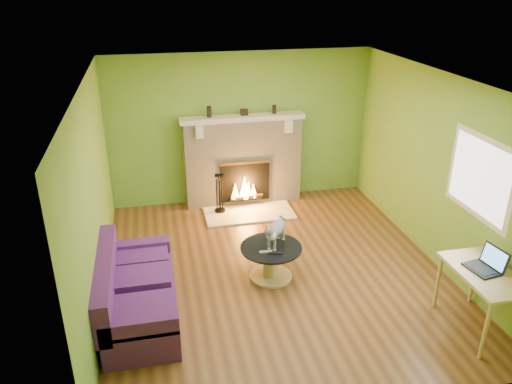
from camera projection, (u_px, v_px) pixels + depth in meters
floor at (275, 270)px, 6.87m from camera, size 5.00×5.00×0.00m
ceiling at (279, 81)px, 5.82m from camera, size 5.00×5.00×0.00m
wall_back at (240, 128)px, 8.58m from camera, size 5.00×0.00×5.00m
wall_front at (353, 298)px, 4.11m from camera, size 5.00×0.00×5.00m
wall_left at (93, 199)px, 5.91m from camera, size 0.00×5.00×5.00m
wall_right at (437, 170)px, 6.79m from camera, size 0.00×5.00×5.00m
window_frame at (480, 177)px, 5.88m from camera, size 0.00×1.20×1.20m
window_pane at (479, 177)px, 5.88m from camera, size 0.00×1.06×1.06m
fireplace at (243, 161)px, 8.63m from camera, size 2.10×0.46×1.58m
hearth at (249, 213)px, 8.48m from camera, size 1.50×0.75×0.03m
mantel at (243, 118)px, 8.30m from camera, size 2.10×0.28×0.08m
sofa at (135, 293)px, 5.85m from camera, size 0.85×1.79×0.80m
coffee_table at (271, 260)px, 6.62m from camera, size 0.82×0.82×0.46m
desk at (484, 279)px, 5.50m from camera, size 0.59×1.02×0.75m
cat at (276, 231)px, 6.52m from camera, size 0.56×0.65×0.39m
remote_silver at (266, 252)px, 6.41m from camera, size 0.17×0.05×0.02m
remote_black at (276, 253)px, 6.38m from camera, size 0.17×0.07×0.02m
laptop at (484, 260)px, 5.45m from camera, size 0.36×0.39×0.26m
fire_tools at (220, 193)px, 8.37m from camera, size 0.18×0.18×0.69m
mantel_vase_left at (209, 112)px, 8.17m from camera, size 0.08×0.08×0.18m
mantel_vase_right at (274, 109)px, 8.39m from camera, size 0.07×0.07×0.14m
mantel_box at (244, 112)px, 8.30m from camera, size 0.12×0.08×0.10m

